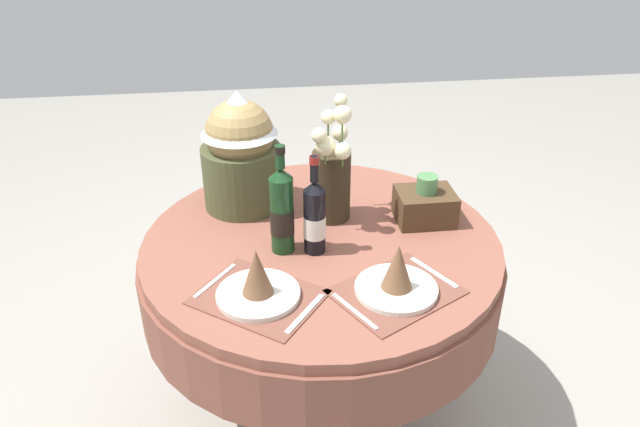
{
  "coord_description": "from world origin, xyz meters",
  "views": [
    {
      "loc": [
        -0.22,
        -1.69,
        1.83
      ],
      "look_at": [
        0.0,
        0.03,
        0.84
      ],
      "focal_mm": 34.05,
      "sensor_mm": 36.0,
      "label": 1
    }
  ],
  "objects": [
    {
      "name": "ground",
      "position": [
        0.0,
        0.0,
        0.0
      ],
      "size": [
        8.0,
        8.0,
        0.0
      ],
      "primitive_type": "plane",
      "color": "#9E998E"
    },
    {
      "name": "dining_table",
      "position": [
        0.0,
        0.0,
        0.62
      ],
      "size": [
        1.2,
        1.2,
        0.76
      ],
      "color": "brown",
      "rests_on": "ground"
    },
    {
      "name": "place_setting_left",
      "position": [
        -0.22,
        -0.29,
        0.81
      ],
      "size": [
        0.43,
        0.41,
        0.16
      ],
      "color": "brown",
      "rests_on": "dining_table"
    },
    {
      "name": "place_setting_right",
      "position": [
        0.18,
        -0.32,
        0.81
      ],
      "size": [
        0.42,
        0.39,
        0.16
      ],
      "color": "brown",
      "rests_on": "dining_table"
    },
    {
      "name": "flower_vase",
      "position": [
        0.05,
        0.13,
        0.93
      ],
      "size": [
        0.14,
        0.23,
        0.43
      ],
      "color": "#332819",
      "rests_on": "dining_table"
    },
    {
      "name": "wine_bottle_left",
      "position": [
        -0.03,
        -0.07,
        0.89
      ],
      "size": [
        0.07,
        0.07,
        0.33
      ],
      "color": "black",
      "rests_on": "dining_table"
    },
    {
      "name": "wine_bottle_centre",
      "position": [
        -0.13,
        -0.05,
        0.91
      ],
      "size": [
        0.08,
        0.08,
        0.36
      ],
      "color": "#143819",
      "rests_on": "dining_table"
    },
    {
      "name": "gift_tub_back_left",
      "position": [
        -0.25,
        0.27,
        0.99
      ],
      "size": [
        0.28,
        0.28,
        0.43
      ],
      "color": "#474C2D",
      "rests_on": "dining_table"
    },
    {
      "name": "woven_basket_side_right",
      "position": [
        0.37,
        0.08,
        0.83
      ],
      "size": [
        0.2,
        0.16,
        0.17
      ],
      "color": "#47331E",
      "rests_on": "dining_table"
    }
  ]
}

